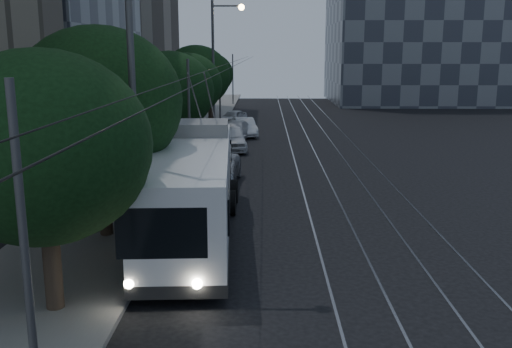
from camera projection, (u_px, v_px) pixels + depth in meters
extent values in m
plane|color=black|center=(309.00, 243.00, 19.38)|extent=(120.00, 120.00, 0.00)
cube|color=gray|center=(177.00, 145.00, 39.02)|extent=(5.00, 90.00, 0.15)
cube|color=gray|center=(291.00, 146.00, 38.92)|extent=(0.08, 90.00, 0.02)
cube|color=gray|center=(312.00, 146.00, 38.90)|extent=(0.08, 90.00, 0.02)
cube|color=gray|center=(335.00, 146.00, 38.87)|extent=(0.08, 90.00, 0.02)
cube|color=gray|center=(356.00, 146.00, 38.85)|extent=(0.08, 90.00, 0.02)
cylinder|color=black|center=(230.00, 63.00, 37.79)|extent=(0.02, 90.00, 0.02)
cylinder|color=black|center=(240.00, 63.00, 37.78)|extent=(0.02, 90.00, 0.02)
cylinder|color=#4E4E50|center=(26.00, 269.00, 9.05)|extent=(0.14, 0.14, 6.00)
cylinder|color=#4E4E50|center=(189.00, 120.00, 28.59)|extent=(0.14, 0.14, 6.00)
cylinder|color=#4E4E50|center=(220.00, 92.00, 48.14)|extent=(0.14, 0.14, 6.00)
cylinder|color=#4E4E50|center=(233.00, 80.00, 67.68)|extent=(0.14, 0.14, 6.00)
cube|color=#373B46|center=(423.00, 4.00, 70.32)|extent=(22.00, 18.00, 24.00)
cube|color=silver|center=(192.00, 187.00, 19.73)|extent=(3.17, 12.07, 2.84)
cube|color=black|center=(193.00, 222.00, 20.00)|extent=(3.22, 12.11, 0.35)
cube|color=black|center=(194.00, 180.00, 20.19)|extent=(3.10, 9.59, 1.05)
cube|color=black|center=(161.00, 233.00, 13.86)|extent=(2.24, 0.20, 1.29)
cube|color=black|center=(209.00, 151.00, 25.50)|extent=(2.04, 0.19, 1.00)
cube|color=#28F52B|center=(160.00, 198.00, 13.67)|extent=(1.59, 0.14, 0.32)
cube|color=gray|center=(201.00, 128.00, 22.30)|extent=(2.25, 2.30, 0.50)
sphere|color=white|center=(129.00, 284.00, 14.10)|extent=(0.26, 0.26, 0.26)
sphere|color=white|center=(197.00, 284.00, 14.08)|extent=(0.26, 0.26, 0.26)
cylinder|color=#4E4E50|center=(196.00, 100.00, 23.11)|extent=(0.06, 4.51, 2.37)
cylinder|color=#4E4E50|center=(210.00, 100.00, 23.10)|extent=(0.06, 4.51, 2.37)
cylinder|color=black|center=(134.00, 261.00, 16.28)|extent=(0.30, 1.00, 1.00)
cylinder|color=black|center=(219.00, 262.00, 16.25)|extent=(0.30, 1.00, 1.00)
cylinder|color=black|center=(170.00, 203.00, 22.59)|extent=(0.30, 1.00, 1.00)
cylinder|color=black|center=(232.00, 203.00, 22.55)|extent=(0.30, 1.00, 1.00)
cylinder|color=black|center=(178.00, 191.00, 24.46)|extent=(0.30, 1.00, 1.00)
cylinder|color=black|center=(234.00, 191.00, 24.42)|extent=(0.30, 1.00, 1.00)
imported|color=#9D9FA4|center=(209.00, 170.00, 27.20)|extent=(2.88, 5.88, 1.61)
imported|color=silver|center=(232.00, 138.00, 37.22)|extent=(2.31, 4.80, 1.58)
imported|color=#BBBBBF|center=(235.00, 131.00, 41.50)|extent=(2.73, 4.98, 1.37)
imported|color=silver|center=(244.00, 127.00, 43.54)|extent=(2.26, 4.33, 1.36)
imported|color=silver|center=(233.00, 117.00, 50.55)|extent=(2.69, 3.95, 1.25)
cylinder|color=#2F221A|center=(53.00, 270.00, 13.96)|extent=(0.44, 0.44, 2.26)
ellipsoid|color=black|center=(43.00, 147.00, 13.31)|extent=(5.11, 5.11, 4.60)
cylinder|color=#2F221A|center=(105.00, 201.00, 19.58)|extent=(0.44, 0.44, 2.66)
ellipsoid|color=black|center=(99.00, 102.00, 18.86)|extent=(5.55, 5.55, 4.99)
cylinder|color=#2F221A|center=(172.00, 145.00, 32.48)|extent=(0.44, 0.44, 2.30)
ellipsoid|color=black|center=(170.00, 91.00, 31.84)|extent=(4.98, 4.98, 4.48)
cylinder|color=#2F221A|center=(189.00, 130.00, 37.39)|extent=(0.44, 0.44, 2.56)
ellipsoid|color=black|center=(188.00, 85.00, 36.76)|extent=(4.52, 4.52, 4.07)
cylinder|color=#2F221A|center=(197.00, 116.00, 46.25)|extent=(0.44, 0.44, 2.34)
ellipsoid|color=black|center=(196.00, 76.00, 45.57)|extent=(5.48, 5.48, 4.93)
cylinder|color=#2F221A|center=(211.00, 106.00, 52.51)|extent=(0.44, 0.44, 2.72)
ellipsoid|color=black|center=(210.00, 74.00, 51.89)|extent=(4.24, 4.24, 3.82)
cylinder|color=#4E4E50|center=(132.00, 85.00, 15.82)|extent=(0.20, 0.20, 10.93)
cylinder|color=#4E4E50|center=(213.00, 71.00, 41.72)|extent=(0.20, 0.20, 9.93)
cylinder|color=#4E4E50|center=(228.00, 6.00, 40.74)|extent=(2.19, 0.12, 0.12)
sphere|color=#E5C27E|center=(241.00, 7.00, 40.74)|extent=(0.44, 0.44, 0.44)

